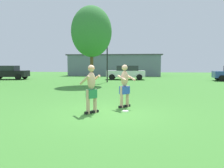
{
  "coord_description": "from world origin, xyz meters",
  "views": [
    {
      "loc": [
        1.01,
        -7.86,
        1.77
      ],
      "look_at": [
        -0.02,
        1.51,
        0.91
      ],
      "focal_mm": 35.61,
      "sensor_mm": 36.0,
      "label": 1
    }
  ],
  "objects_px": {
    "player_in_blue": "(125,85)",
    "car_white_near_post": "(126,72)",
    "lamp_post": "(107,51)",
    "player_with_cap": "(91,87)",
    "tree_behind_players": "(91,32)",
    "frisbee": "(125,111)",
    "car_black_mid_lot": "(8,72)"
  },
  "relations": [
    {
      "from": "player_in_blue",
      "to": "car_white_near_post",
      "type": "distance_m",
      "value": 16.31
    },
    {
      "from": "player_in_blue",
      "to": "frisbee",
      "type": "height_order",
      "value": "player_in_blue"
    },
    {
      "from": "car_white_near_post",
      "to": "car_black_mid_lot",
      "type": "bearing_deg",
      "value": -174.67
    },
    {
      "from": "player_with_cap",
      "to": "tree_behind_players",
      "type": "relative_size",
      "value": 0.27
    },
    {
      "from": "lamp_post",
      "to": "player_in_blue",
      "type": "bearing_deg",
      "value": -79.25
    },
    {
      "from": "lamp_post",
      "to": "car_black_mid_lot",
      "type": "bearing_deg",
      "value": 166.79
    },
    {
      "from": "lamp_post",
      "to": "car_white_near_post",
      "type": "bearing_deg",
      "value": 67.82
    },
    {
      "from": "car_white_near_post",
      "to": "tree_behind_players",
      "type": "distance_m",
      "value": 8.27
    },
    {
      "from": "car_black_mid_lot",
      "to": "lamp_post",
      "type": "xyz_separation_m",
      "value": [
        11.86,
        -2.78,
        2.17
      ]
    },
    {
      "from": "lamp_post",
      "to": "tree_behind_players",
      "type": "relative_size",
      "value": 0.73
    },
    {
      "from": "tree_behind_players",
      "to": "player_in_blue",
      "type": "bearing_deg",
      "value": -70.79
    },
    {
      "from": "player_with_cap",
      "to": "lamp_post",
      "type": "height_order",
      "value": "lamp_post"
    },
    {
      "from": "player_with_cap",
      "to": "car_white_near_post",
      "type": "relative_size",
      "value": 0.4
    },
    {
      "from": "frisbee",
      "to": "lamp_post",
      "type": "xyz_separation_m",
      "value": [
        -2.4,
        13.05,
        2.98
      ]
    },
    {
      "from": "frisbee",
      "to": "lamp_post",
      "type": "relative_size",
      "value": 0.05
    },
    {
      "from": "lamp_post",
      "to": "frisbee",
      "type": "bearing_deg",
      "value": -79.57
    },
    {
      "from": "frisbee",
      "to": "lamp_post",
      "type": "bearing_deg",
      "value": 100.43
    },
    {
      "from": "car_white_near_post",
      "to": "car_black_mid_lot",
      "type": "distance_m",
      "value": 13.57
    },
    {
      "from": "player_with_cap",
      "to": "car_white_near_post",
      "type": "xyz_separation_m",
      "value": [
        0.45,
        17.53,
        -0.14
      ]
    },
    {
      "from": "player_with_cap",
      "to": "tree_behind_players",
      "type": "bearing_deg",
      "value": 101.33
    },
    {
      "from": "player_in_blue",
      "to": "lamp_post",
      "type": "relative_size",
      "value": 0.37
    },
    {
      "from": "car_black_mid_lot",
      "to": "frisbee",
      "type": "bearing_deg",
      "value": -47.99
    },
    {
      "from": "player_in_blue",
      "to": "tree_behind_players",
      "type": "xyz_separation_m",
      "value": [
        -3.24,
        9.29,
        3.48
      ]
    },
    {
      "from": "player_with_cap",
      "to": "tree_behind_players",
      "type": "xyz_separation_m",
      "value": [
        -2.11,
        10.52,
        3.44
      ]
    },
    {
      "from": "frisbee",
      "to": "lamp_post",
      "type": "distance_m",
      "value": 13.6
    },
    {
      "from": "player_in_blue",
      "to": "tree_behind_players",
      "type": "height_order",
      "value": "tree_behind_players"
    },
    {
      "from": "frisbee",
      "to": "tree_behind_players",
      "type": "distance_m",
      "value": 11.49
    },
    {
      "from": "car_white_near_post",
      "to": "lamp_post",
      "type": "bearing_deg",
      "value": -112.18
    },
    {
      "from": "tree_behind_players",
      "to": "frisbee",
      "type": "bearing_deg",
      "value": -71.83
    },
    {
      "from": "player_with_cap",
      "to": "car_black_mid_lot",
      "type": "xyz_separation_m",
      "value": [
        -13.06,
        16.27,
        -0.14
      ]
    },
    {
      "from": "frisbee",
      "to": "car_black_mid_lot",
      "type": "relative_size",
      "value": 0.06
    },
    {
      "from": "car_white_near_post",
      "to": "lamp_post",
      "type": "xyz_separation_m",
      "value": [
        -1.65,
        -4.04,
        2.17
      ]
    }
  ]
}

